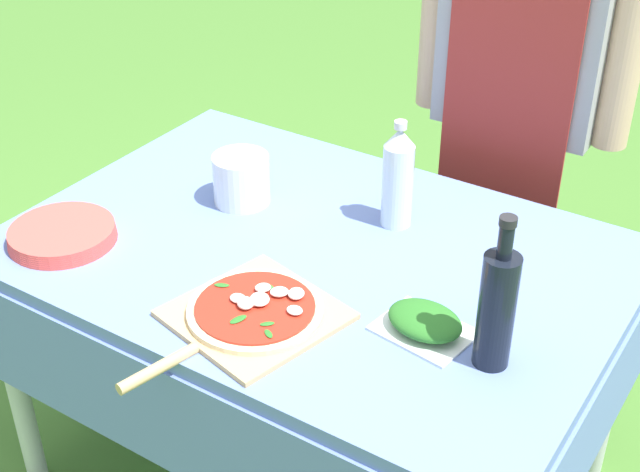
# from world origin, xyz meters

# --- Properties ---
(prep_table) EXTENTS (1.39, 0.97, 0.73)m
(prep_table) POSITION_xyz_m (0.00, 0.00, 0.65)
(prep_table) COLOR #607AB7
(prep_table) RESTS_ON ground
(person_cook) EXTENTS (0.60, 0.21, 1.60)m
(person_cook) POSITION_xyz_m (0.18, 0.74, 0.94)
(person_cook) COLOR #4C4C51
(person_cook) RESTS_ON ground
(pizza_on_peel) EXTENTS (0.37, 0.50, 0.05)m
(pizza_on_peel) POSITION_xyz_m (0.04, -0.29, 0.75)
(pizza_on_peel) COLOR tan
(pizza_on_peel) RESTS_ON prep_table
(oil_bottle) EXTENTS (0.07, 0.07, 0.32)m
(oil_bottle) POSITION_xyz_m (0.50, -0.15, 0.86)
(oil_bottle) COLOR black
(oil_bottle) RESTS_ON prep_table
(water_bottle) EXTENTS (0.07, 0.07, 0.27)m
(water_bottle) POSITION_xyz_m (0.10, 0.20, 0.86)
(water_bottle) COLOR silver
(water_bottle) RESTS_ON prep_table
(herb_container) EXTENTS (0.20, 0.17, 0.05)m
(herb_container) POSITION_xyz_m (0.35, -0.13, 0.76)
(herb_container) COLOR silver
(herb_container) RESTS_ON prep_table
(mixing_tub) EXTENTS (0.14, 0.14, 0.12)m
(mixing_tub) POSITION_xyz_m (-0.27, 0.09, 0.80)
(mixing_tub) COLOR silver
(mixing_tub) RESTS_ON prep_table
(plate_stack) EXTENTS (0.25, 0.25, 0.03)m
(plate_stack) POSITION_xyz_m (-0.51, -0.29, 0.75)
(plate_stack) COLOR #DB4C42
(plate_stack) RESTS_ON prep_table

